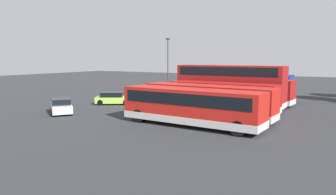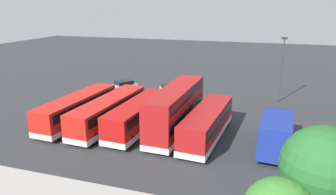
# 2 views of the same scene
# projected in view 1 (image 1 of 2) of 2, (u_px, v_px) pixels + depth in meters

# --- Properties ---
(ground_plane) EXTENTS (140.00, 140.00, 0.00)m
(ground_plane) POSITION_uv_depth(u_px,v_px,m) (133.00, 105.00, 36.62)
(ground_plane) COLOR #2D3033
(bus_single_deck_near_end) EXTENTS (3.37, 10.81, 2.95)m
(bus_single_deck_near_end) POSITION_uv_depth(u_px,v_px,m) (246.00, 90.00, 36.83)
(bus_single_deck_near_end) COLOR #A51919
(bus_single_deck_near_end) RESTS_ON ground
(bus_double_decker_second) EXTENTS (3.00, 11.77, 4.55)m
(bus_double_decker_second) POSITION_uv_depth(u_px,v_px,m) (229.00, 85.00, 34.35)
(bus_double_decker_second) COLOR #A51919
(bus_double_decker_second) RESTS_ON ground
(bus_single_deck_third) EXTENTS (3.17, 10.93, 2.95)m
(bus_single_deck_third) POSITION_uv_depth(u_px,v_px,m) (222.00, 96.00, 30.95)
(bus_single_deck_third) COLOR #B71411
(bus_single_deck_third) RESTS_ON ground
(bus_single_deck_fourth) EXTENTS (3.21, 12.11, 2.95)m
(bus_single_deck_fourth) POSITION_uv_depth(u_px,v_px,m) (207.00, 100.00, 28.11)
(bus_single_deck_fourth) COLOR red
(bus_single_deck_fourth) RESTS_ON ground
(bus_single_deck_fifth) EXTENTS (3.19, 11.70, 2.95)m
(bus_single_deck_fifth) POSITION_uv_depth(u_px,v_px,m) (191.00, 106.00, 24.92)
(bus_single_deck_fifth) COLOR red
(bus_single_deck_fifth) RESTS_ON ground
(box_truck_blue) EXTENTS (3.04, 7.66, 3.20)m
(box_truck_blue) POSITION_uv_depth(u_px,v_px,m) (263.00, 86.00, 41.84)
(box_truck_blue) COLOR navy
(box_truck_blue) RESTS_ON ground
(car_hatchback_silver) EXTENTS (3.87, 4.30, 1.43)m
(car_hatchback_silver) POSITION_uv_depth(u_px,v_px,m) (61.00, 106.00, 30.88)
(car_hatchback_silver) COLOR silver
(car_hatchback_silver) RESTS_ON ground
(car_small_green) EXTENTS (3.72, 4.44, 1.43)m
(car_small_green) POSITION_uv_depth(u_px,v_px,m) (113.00, 98.00, 36.81)
(car_small_green) COLOR #A5D14C
(car_small_green) RESTS_ON ground
(lamp_post_tall) EXTENTS (0.70, 0.30, 8.37)m
(lamp_post_tall) POSITION_uv_depth(u_px,v_px,m) (168.00, 61.00, 49.36)
(lamp_post_tall) COLOR #38383D
(lamp_post_tall) RESTS_ON ground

